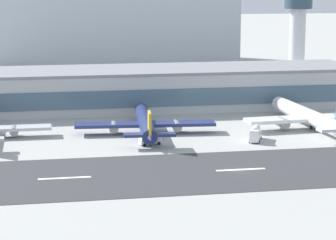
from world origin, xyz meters
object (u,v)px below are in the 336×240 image
at_px(airliner_blue_tail_gate_2, 311,118).
at_px(service_box_truck_0, 150,138).
at_px(terminal_building, 131,88).
at_px(airliner_gold_tail_gate_1, 145,124).
at_px(control_tower, 297,31).
at_px(distant_hotel_block, 108,24).
at_px(service_fuel_truck_1, 255,134).

relative_size(airliner_blue_tail_gate_2, service_box_truck_0, 8.16).
distance_m(terminal_building, airliner_blue_tail_gate_2, 65.93).
relative_size(terminal_building, airliner_gold_tail_gate_1, 3.35).
height_order(control_tower, distant_hotel_block, distant_hotel_block).
relative_size(airliner_gold_tail_gate_1, airliner_blue_tail_gate_2, 0.90).
bearing_deg(service_box_truck_0, control_tower, 35.09).
bearing_deg(service_fuel_truck_1, distant_hotel_block, -150.82).
height_order(terminal_building, service_fuel_truck_1, terminal_building).
relative_size(distant_hotel_block, service_box_truck_0, 21.52).
distance_m(terminal_building, service_fuel_truck_1, 63.09).
bearing_deg(terminal_building, service_fuel_truck_1, -63.72).
bearing_deg(distant_hotel_block, terminal_building, -91.98).
bearing_deg(service_fuel_truck_1, airliner_gold_tail_gate_1, -93.25).
xyz_separation_m(control_tower, airliner_blue_tail_gate_2, (-20.69, -70.31, -20.34)).
bearing_deg(airliner_blue_tail_gate_2, control_tower, -20.47).
bearing_deg(airliner_gold_tail_gate_1, control_tower, -41.29).
relative_size(airliner_gold_tail_gate_1, service_fuel_truck_1, 5.30).
height_order(control_tower, airliner_gold_tail_gate_1, control_tower).
height_order(terminal_building, airliner_blue_tail_gate_2, terminal_building).
distance_m(control_tower, airliner_blue_tail_gate_2, 76.06).
bearing_deg(control_tower, airliner_blue_tail_gate_2, -106.40).
height_order(airliner_blue_tail_gate_2, service_fuel_truck_1, airliner_blue_tail_gate_2).
xyz_separation_m(airliner_blue_tail_gate_2, service_fuel_truck_1, (-21.02, -12.27, -1.45)).
xyz_separation_m(control_tower, service_box_truck_0, (-71.37, -82.32, -22.03)).
bearing_deg(control_tower, service_fuel_truck_1, -116.80).
xyz_separation_m(terminal_building, service_fuel_truck_1, (27.84, -56.40, -4.90)).
distance_m(control_tower, service_box_truck_0, 111.15).
bearing_deg(distant_hotel_block, control_tower, -59.83).
bearing_deg(airliner_blue_tail_gate_2, airliner_gold_tail_gate_1, 84.07).
distance_m(airliner_blue_tail_gate_2, service_fuel_truck_1, 24.38).
relative_size(control_tower, service_box_truck_0, 6.11).
bearing_deg(control_tower, distant_hotel_block, 120.17).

